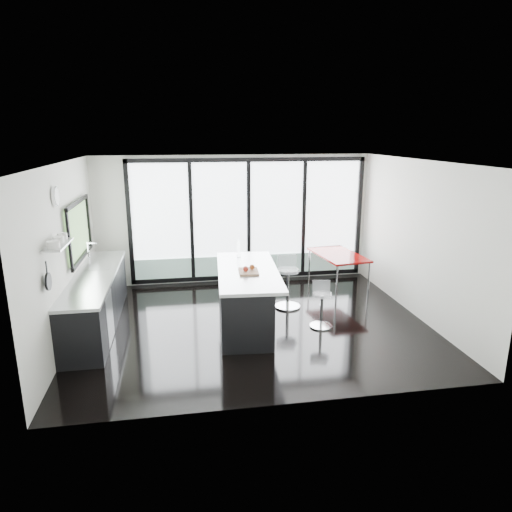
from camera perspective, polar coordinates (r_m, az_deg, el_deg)
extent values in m
cube|color=black|center=(8.10, -0.35, -8.46)|extent=(6.00, 5.00, 0.00)
cube|color=white|center=(7.44, -0.38, 11.72)|extent=(6.00, 5.00, 0.00)
cube|color=beige|center=(10.07, -2.66, 4.57)|extent=(6.00, 0.00, 2.80)
cube|color=white|center=(10.08, -0.94, 4.59)|extent=(5.00, 0.02, 2.50)
cube|color=slate|center=(10.28, -0.88, -1.10)|extent=(5.00, 0.02, 0.44)
cube|color=black|center=(9.94, -8.07, 4.29)|extent=(0.08, 0.04, 2.50)
cube|color=black|center=(10.04, -0.91, 4.55)|extent=(0.08, 0.04, 2.50)
cube|color=black|center=(10.30, 6.00, 4.74)|extent=(0.08, 0.04, 2.50)
cube|color=beige|center=(5.31, 4.01, -5.21)|extent=(6.00, 0.00, 2.80)
cube|color=beige|center=(7.77, -22.76, 0.22)|extent=(0.00, 5.00, 2.80)
cube|color=#659354|center=(8.58, -21.41, 3.04)|extent=(0.02, 1.60, 0.90)
cube|color=#AAADAF|center=(6.86, -23.52, 1.29)|extent=(0.25, 0.80, 0.03)
cylinder|color=white|center=(7.31, -23.79, 6.85)|extent=(0.04, 0.30, 0.30)
cylinder|color=black|center=(6.60, -24.53, -2.93)|extent=(0.03, 0.24, 0.24)
cube|color=beige|center=(8.64, 19.68, 1.93)|extent=(0.00, 5.00, 2.80)
cube|color=black|center=(8.36, -19.32, -5.39)|extent=(0.65, 3.20, 0.87)
cube|color=#AAADAF|center=(8.21, -19.60, -2.38)|extent=(0.69, 3.24, 0.05)
cube|color=#AAADAF|center=(8.69, -19.06, -1.40)|extent=(0.45, 0.48, 0.06)
cylinder|color=silver|center=(8.65, -20.18, 0.11)|extent=(0.02, 0.02, 0.44)
cube|color=#AAADAF|center=(7.62, -17.86, -7.38)|extent=(0.03, 0.60, 0.80)
cube|color=black|center=(7.95, -1.63, -5.32)|extent=(0.96, 2.40, 0.93)
cube|color=#AAADAF|center=(7.80, -1.03, -1.91)|extent=(1.18, 2.48, 0.05)
cube|color=#997256|center=(7.64, -0.94, -1.96)|extent=(0.35, 0.45, 0.03)
sphere|color=maroon|center=(7.56, -1.31, -1.62)|extent=(0.10, 0.10, 0.10)
sphere|color=brown|center=(7.67, -0.49, -1.39)|extent=(0.10, 0.10, 0.09)
cylinder|color=silver|center=(8.52, -2.18, 0.77)|extent=(0.08, 0.08, 0.30)
cylinder|color=silver|center=(7.94, 8.19, -6.69)|extent=(0.45, 0.45, 0.62)
cylinder|color=silver|center=(8.72, 4.00, -4.04)|extent=(0.53, 0.53, 0.77)
cube|color=#700706|center=(9.89, 10.15, -1.91)|extent=(1.01, 1.53, 0.77)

